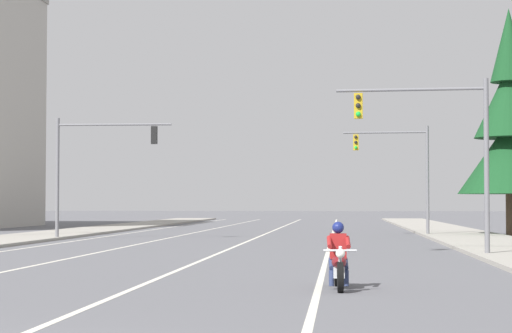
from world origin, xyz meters
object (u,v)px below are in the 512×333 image
(motorcycle_with_rider, at_px, (339,262))
(conifer_tree_right_verge_far, at_px, (510,131))
(traffic_signal_near_right, at_px, (442,138))
(traffic_signal_mid_right, at_px, (403,163))
(traffic_signal_near_left, at_px, (91,158))

(motorcycle_with_rider, bearing_deg, conifer_tree_right_verge_far, 73.89)
(traffic_signal_near_right, distance_m, traffic_signal_mid_right, 20.29)
(traffic_signal_near_right, xyz_separation_m, conifer_tree_right_verge_far, (5.86, 20.03, 1.72))
(traffic_signal_near_right, bearing_deg, conifer_tree_right_verge_far, 73.69)
(traffic_signal_near_right, xyz_separation_m, traffic_signal_mid_right, (-0.02, 20.29, -0.03))
(traffic_signal_near_left, relative_size, traffic_signal_mid_right, 1.00)
(traffic_signal_near_left, bearing_deg, conifer_tree_right_verge_far, 16.06)
(conifer_tree_right_verge_far, bearing_deg, traffic_signal_mid_right, 177.41)
(traffic_signal_near_right, xyz_separation_m, traffic_signal_near_left, (-16.18, 13.68, 0.04))
(motorcycle_with_rider, distance_m, traffic_signal_near_left, 29.39)
(motorcycle_with_rider, height_order, traffic_signal_near_right, traffic_signal_near_right)
(traffic_signal_near_right, height_order, traffic_signal_mid_right, same)
(traffic_signal_near_left, bearing_deg, motorcycle_with_rider, -64.39)
(motorcycle_with_rider, distance_m, traffic_signal_mid_right, 33.29)
(traffic_signal_near_left, distance_m, traffic_signal_mid_right, 17.45)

